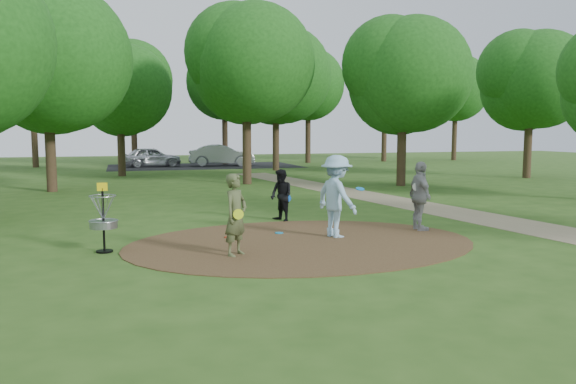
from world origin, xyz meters
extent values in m
plane|color=#2D5119|center=(0.00, 0.00, 0.00)|extent=(100.00, 100.00, 0.00)
cylinder|color=#47301C|center=(0.00, 0.00, 0.01)|extent=(8.40, 8.40, 0.02)
cube|color=#8C7A5B|center=(6.50, 2.00, 0.01)|extent=(7.55, 39.89, 0.01)
cube|color=black|center=(2.00, 30.00, 0.00)|extent=(14.00, 8.00, 0.01)
imported|color=#4C5531|center=(-1.79, -0.89, 0.88)|extent=(0.76, 0.75, 1.77)
cylinder|color=#CDEA1A|center=(-1.78, -1.13, 0.93)|extent=(0.22, 0.05, 0.22)
imported|color=#98C4E3|center=(1.04, 0.45, 1.03)|extent=(1.15, 1.51, 2.07)
cylinder|color=blue|center=(1.68, 0.45, 1.21)|extent=(0.25, 0.25, 0.08)
imported|color=black|center=(0.42, 3.28, 0.77)|extent=(0.80, 0.90, 1.54)
cylinder|color=blue|center=(0.60, 3.24, 0.68)|extent=(0.22, 0.06, 0.22)
imported|color=gray|center=(3.52, 0.69, 0.93)|extent=(0.54, 1.12, 1.86)
cylinder|color=silver|center=(3.39, 0.66, 1.19)|extent=(0.23, 0.08, 0.22)
cylinder|color=#188CC1|center=(-0.21, 1.30, 0.03)|extent=(0.22, 0.22, 0.02)
cylinder|color=#B42512|center=(-1.57, 1.09, 0.03)|extent=(0.22, 0.22, 0.02)
imported|color=#B5B6BD|center=(-1.85, 30.26, 0.74)|extent=(4.50, 2.27, 1.47)
imported|color=#97999E|center=(3.32, 29.79, 0.81)|extent=(5.12, 2.34, 1.63)
cylinder|color=black|center=(-4.50, 0.30, 0.68)|extent=(0.05, 0.05, 1.35)
cylinder|color=black|center=(-4.50, 0.30, 0.02)|extent=(0.36, 0.36, 0.04)
cylinder|color=gray|center=(-4.50, 0.30, 0.62)|extent=(0.60, 0.60, 0.16)
torus|color=gray|center=(-4.50, 0.30, 0.70)|extent=(0.63, 0.63, 0.03)
torus|color=gray|center=(-4.50, 0.30, 1.25)|extent=(0.58, 0.58, 0.02)
cube|color=yellow|center=(-4.50, 0.30, 1.45)|extent=(0.22, 0.02, 0.18)
cylinder|color=#332316|center=(-7.00, 14.00, 1.90)|extent=(0.44, 0.44, 3.80)
sphere|color=#194A13|center=(-7.00, 14.00, 5.56)|extent=(6.42, 6.42, 6.42)
cylinder|color=#332316|center=(2.00, 15.00, 2.09)|extent=(0.44, 0.44, 4.18)
sphere|color=#194A13|center=(2.00, 15.00, 5.79)|extent=(5.85, 5.85, 5.85)
cylinder|color=#332316|center=(9.00, 12.00, 1.80)|extent=(0.44, 0.44, 3.61)
sphere|color=#194A13|center=(9.00, 12.00, 5.12)|extent=(5.51, 5.51, 5.51)
cylinder|color=#332316|center=(-4.00, 22.00, 1.71)|extent=(0.44, 0.44, 3.42)
sphere|color=#194A13|center=(-4.00, 22.00, 4.85)|extent=(5.21, 5.21, 5.21)
cylinder|color=#332316|center=(6.00, 24.00, 2.19)|extent=(0.44, 0.44, 4.37)
sphere|color=#194A13|center=(6.00, 24.00, 6.15)|extent=(6.48, 6.48, 6.48)
cylinder|color=#332316|center=(18.00, 14.00, 1.90)|extent=(0.44, 0.44, 3.80)
sphere|color=#194A13|center=(18.00, 14.00, 5.29)|extent=(5.43, 5.43, 5.43)
camera|label=1|loc=(-4.12, -12.50, 2.66)|focal=35.00mm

